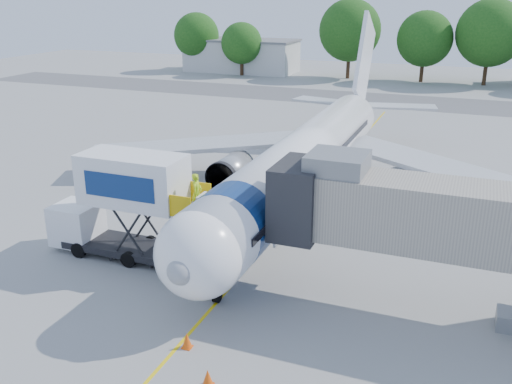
% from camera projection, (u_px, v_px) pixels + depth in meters
% --- Properties ---
extents(ground, '(160.00, 160.00, 0.00)m').
position_uv_depth(ground, '(286.00, 224.00, 33.45)').
color(ground, '#989895').
rests_on(ground, ground).
extents(guidance_line, '(0.15, 70.00, 0.01)m').
position_uv_depth(guidance_line, '(286.00, 224.00, 33.45)').
color(guidance_line, yellow).
rests_on(guidance_line, ground).
extents(taxiway_strip, '(120.00, 10.00, 0.01)m').
position_uv_depth(taxiway_strip, '(394.00, 101.00, 70.29)').
color(taxiway_strip, '#59595B').
rests_on(taxiway_strip, ground).
extents(aircraft, '(34.17, 37.73, 11.35)m').
position_uv_depth(aircraft, '(307.00, 158.00, 36.08)').
color(aircraft, white).
rests_on(aircraft, ground).
extents(jet_bridge, '(13.90, 3.20, 6.60)m').
position_uv_depth(jet_bridge, '(420.00, 216.00, 23.11)').
color(jet_bridge, '#A59E8D').
rests_on(jet_bridge, ground).
extents(catering_hiloader, '(8.52, 2.44, 5.50)m').
position_uv_depth(catering_hiloader, '(124.00, 206.00, 28.54)').
color(catering_hiloader, black).
rests_on(catering_hiloader, ground).
extents(safety_cone_a, '(0.40, 0.40, 0.64)m').
position_uv_depth(safety_cone_a, '(208.00, 378.00, 19.73)').
color(safety_cone_a, '#E74E0C').
rests_on(safety_cone_a, ground).
extents(safety_cone_b, '(0.40, 0.40, 0.64)m').
position_uv_depth(safety_cone_b, '(187.00, 341.00, 21.81)').
color(safety_cone_b, '#E74E0C').
rests_on(safety_cone_b, ground).
extents(outbuilding_left, '(18.40, 8.40, 5.30)m').
position_uv_depth(outbuilding_left, '(241.00, 55.00, 94.81)').
color(outbuilding_left, beige).
rests_on(outbuilding_left, ground).
extents(tree_a, '(7.47, 7.47, 9.52)m').
position_uv_depth(tree_a, '(197.00, 36.00, 94.58)').
color(tree_a, '#382314').
rests_on(tree_a, ground).
extents(tree_b, '(6.47, 6.47, 8.25)m').
position_uv_depth(tree_b, '(242.00, 43.00, 89.81)').
color(tree_b, '#382314').
rests_on(tree_b, ground).
extents(tree_c, '(9.28, 9.28, 11.83)m').
position_uv_depth(tree_c, '(350.00, 30.00, 85.88)').
color(tree_c, '#382314').
rests_on(tree_c, ground).
extents(tree_d, '(8.03, 8.03, 10.24)m').
position_uv_depth(tree_d, '(425.00, 39.00, 82.88)').
color(tree_d, '#382314').
rests_on(tree_d, ground).
extents(tree_e, '(9.39, 9.39, 11.98)m').
position_uv_depth(tree_e, '(490.00, 33.00, 79.54)').
color(tree_e, '#382314').
rests_on(tree_e, ground).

